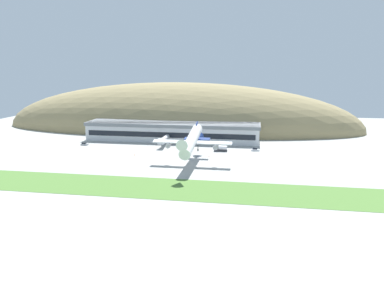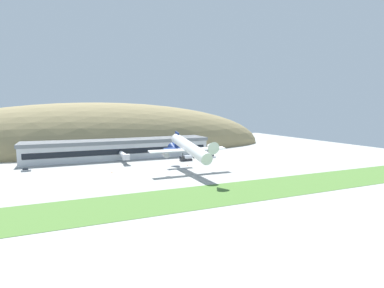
{
  "view_description": "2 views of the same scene",
  "coord_description": "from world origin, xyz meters",
  "px_view_note": "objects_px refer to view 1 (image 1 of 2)",
  "views": [
    {
      "loc": [
        38.6,
        -166.59,
        44.06
      ],
      "look_at": [
        11.64,
        -4.29,
        9.62
      ],
      "focal_mm": 35.0,
      "sensor_mm": 36.0,
      "label": 1
    },
    {
      "loc": [
        -38.45,
        -125.16,
        28.26
      ],
      "look_at": [
        12.21,
        -6.44,
        13.17
      ],
      "focal_mm": 28.0,
      "sensor_mm": 36.0,
      "label": 2
    }
  ],
  "objects_px": {
    "terminal_building": "(173,130)",
    "jetway_0": "(164,139)",
    "service_car_0": "(84,144)",
    "traffic_cone_1": "(209,156)",
    "fuel_truck": "(221,148)",
    "service_car_1": "(255,150)",
    "cargo_airplane": "(192,141)",
    "traffic_cone_0": "(134,155)"
  },
  "relations": [
    {
      "from": "service_car_1",
      "to": "traffic_cone_0",
      "type": "relative_size",
      "value": 7.38
    },
    {
      "from": "terminal_building",
      "to": "traffic_cone_1",
      "type": "distance_m",
      "value": 47.2
    },
    {
      "from": "terminal_building",
      "to": "fuel_truck",
      "type": "height_order",
      "value": "terminal_building"
    },
    {
      "from": "fuel_truck",
      "to": "traffic_cone_1",
      "type": "relative_size",
      "value": 11.91
    },
    {
      "from": "service_car_0",
      "to": "traffic_cone_1",
      "type": "relative_size",
      "value": 7.02
    },
    {
      "from": "jetway_0",
      "to": "service_car_0",
      "type": "height_order",
      "value": "jetway_0"
    },
    {
      "from": "fuel_truck",
      "to": "traffic_cone_1",
      "type": "xyz_separation_m",
      "value": [
        -4.58,
        -13.41,
        -1.22
      ]
    },
    {
      "from": "service_car_0",
      "to": "traffic_cone_1",
      "type": "bearing_deg",
      "value": -12.49
    },
    {
      "from": "service_car_1",
      "to": "traffic_cone_1",
      "type": "relative_size",
      "value": 7.38
    },
    {
      "from": "traffic_cone_0",
      "to": "fuel_truck",
      "type": "bearing_deg",
      "value": 20.79
    },
    {
      "from": "cargo_airplane",
      "to": "traffic_cone_0",
      "type": "bearing_deg",
      "value": 156.78
    },
    {
      "from": "fuel_truck",
      "to": "cargo_airplane",
      "type": "bearing_deg",
      "value": -109.5
    },
    {
      "from": "jetway_0",
      "to": "fuel_truck",
      "type": "bearing_deg",
      "value": -11.72
    },
    {
      "from": "jetway_0",
      "to": "service_car_0",
      "type": "xyz_separation_m",
      "value": [
        -45.25,
        -3.94,
        -3.39
      ]
    },
    {
      "from": "jetway_0",
      "to": "traffic_cone_1",
      "type": "distance_m",
      "value": 34.54
    },
    {
      "from": "cargo_airplane",
      "to": "fuel_truck",
      "type": "bearing_deg",
      "value": 70.5
    },
    {
      "from": "service_car_1",
      "to": "jetway_0",
      "type": "bearing_deg",
      "value": 176.83
    },
    {
      "from": "service_car_0",
      "to": "fuel_truck",
      "type": "relative_size",
      "value": 0.59
    },
    {
      "from": "cargo_airplane",
      "to": "service_car_1",
      "type": "xyz_separation_m",
      "value": [
        28.39,
        33.47,
        -10.56
      ]
    },
    {
      "from": "cargo_airplane",
      "to": "traffic_cone_0",
      "type": "height_order",
      "value": "cargo_airplane"
    },
    {
      "from": "terminal_building",
      "to": "service_car_0",
      "type": "bearing_deg",
      "value": -154.34
    },
    {
      "from": "fuel_truck",
      "to": "jetway_0",
      "type": "bearing_deg",
      "value": 168.28
    },
    {
      "from": "jetway_0",
      "to": "cargo_airplane",
      "type": "xyz_separation_m",
      "value": [
        21.95,
        -36.26,
        7.26
      ]
    },
    {
      "from": "jetway_0",
      "to": "traffic_cone_1",
      "type": "height_order",
      "value": "jetway_0"
    },
    {
      "from": "service_car_0",
      "to": "traffic_cone_0",
      "type": "distance_m",
      "value": 40.22
    },
    {
      "from": "cargo_airplane",
      "to": "service_car_1",
      "type": "bearing_deg",
      "value": 49.7
    },
    {
      "from": "cargo_airplane",
      "to": "fuel_truck",
      "type": "xyz_separation_m",
      "value": [
        10.46,
        29.54,
        -9.74
      ]
    },
    {
      "from": "traffic_cone_0",
      "to": "traffic_cone_1",
      "type": "xyz_separation_m",
      "value": [
        37.49,
        2.57,
        0.0
      ]
    },
    {
      "from": "service_car_1",
      "to": "traffic_cone_0",
      "type": "bearing_deg",
      "value": -161.64
    },
    {
      "from": "terminal_building",
      "to": "jetway_0",
      "type": "relative_size",
      "value": 6.39
    },
    {
      "from": "cargo_airplane",
      "to": "traffic_cone_0",
      "type": "distance_m",
      "value": 36.1
    },
    {
      "from": "service_car_1",
      "to": "fuel_truck",
      "type": "bearing_deg",
      "value": -167.62
    },
    {
      "from": "terminal_building",
      "to": "fuel_truck",
      "type": "xyz_separation_m",
      "value": [
        31.34,
        -25.02,
        -4.67
      ]
    },
    {
      "from": "cargo_airplane",
      "to": "traffic_cone_1",
      "type": "height_order",
      "value": "cargo_airplane"
    },
    {
      "from": "traffic_cone_0",
      "to": "traffic_cone_1",
      "type": "distance_m",
      "value": 37.57
    },
    {
      "from": "terminal_building",
      "to": "jetway_0",
      "type": "xyz_separation_m",
      "value": [
        -1.06,
        -18.3,
        -2.18
      ]
    },
    {
      "from": "traffic_cone_1",
      "to": "service_car_1",
      "type": "bearing_deg",
      "value": 37.61
    },
    {
      "from": "service_car_1",
      "to": "traffic_cone_0",
      "type": "height_order",
      "value": "service_car_1"
    },
    {
      "from": "jetway_0",
      "to": "service_car_0",
      "type": "distance_m",
      "value": 45.54
    },
    {
      "from": "cargo_airplane",
      "to": "jetway_0",
      "type": "bearing_deg",
      "value": 121.18
    },
    {
      "from": "terminal_building",
      "to": "cargo_airplane",
      "type": "bearing_deg",
      "value": -69.06
    },
    {
      "from": "fuel_truck",
      "to": "service_car_1",
      "type": "bearing_deg",
      "value": 12.38
    }
  ]
}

